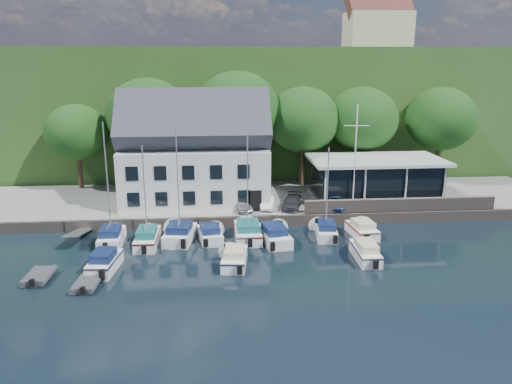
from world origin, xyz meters
The scene contains 34 objects.
ground centered at (0.00, 0.00, 0.00)m, with size 180.00×180.00×0.00m, color black.
quay centered at (0.00, 17.50, 0.50)m, with size 60.00×13.00×1.00m, color gray.
quay_face centered at (0.00, 11.00, 0.50)m, with size 60.00×0.30×1.00m, color #645850.
hillside centered at (0.00, 62.00, 8.00)m, with size 160.00×75.00×16.00m, color #2C4E1D.
field_patch centered at (8.00, 70.00, 16.15)m, with size 50.00×30.00×0.30m, color #545B2D.
farmhouse centered at (22.00, 52.00, 20.10)m, with size 10.40×7.00×8.20m, color beige, non-canonical shape.
harbor_building centered at (-7.00, 16.50, 5.35)m, with size 14.40×8.20×8.70m, color silver, non-canonical shape.
club_pavilion centered at (11.00, 16.00, 3.05)m, with size 13.20×7.20×4.10m, color black, non-canonical shape.
seawall centered at (12.00, 11.40, 1.60)m, with size 18.00×0.50×1.20m, color #645850.
gangway centered at (-16.50, 9.00, 0.00)m, with size 1.20×6.00×1.40m, color silver, non-canonical shape.
car_silver centered at (-2.68, 12.93, 1.59)m, with size 1.39×3.44×1.17m, color #A7A8AC.
car_white centered at (-0.15, 13.46, 1.55)m, with size 1.17×3.36×1.11m, color silver.
car_dgrey centered at (2.13, 13.26, 1.58)m, with size 1.62×3.98×1.15m, color #2D2E32.
car_blue centered at (6.18, 12.96, 1.60)m, with size 1.37×3.48×1.19m, color navy.
flagpole centered at (7.84, 12.68, 5.89)m, with size 2.35×0.20×9.79m, color silver, non-canonical shape.
tree_0 centered at (-19.71, 22.74, 5.56)m, with size 6.67×6.67×9.12m, color #123810, non-canonical shape.
tree_1 centered at (-11.95, 21.71, 6.93)m, with size 8.67×8.67×11.85m, color #123810, non-canonical shape.
tree_2 centered at (-2.57, 21.92, 7.27)m, with size 9.17×9.17×12.54m, color #123810, non-canonical shape.
tree_3 centered at (4.58, 21.95, 6.43)m, with size 7.95×7.95×10.86m, color #123810, non-canonical shape.
tree_4 centered at (11.15, 22.07, 6.39)m, with size 7.89×7.89×10.79m, color #123810, non-canonical shape.
tree_5 centered at (20.35, 22.43, 6.35)m, with size 7.83×7.83×10.70m, color #123810, non-canonical shape.
boat_r1_0 centered at (-13.67, 7.67, 4.66)m, with size 1.94×5.91×9.31m, color white, non-canonical shape.
boat_r1_1 centered at (-10.73, 7.24, 4.59)m, with size 1.86×6.55×9.17m, color white, non-canonical shape.
boat_r1_2 centered at (-8.13, 7.92, 4.78)m, with size 2.32×5.98×9.57m, color white, non-canonical shape.
boat_r1_3 centered at (-5.65, 7.84, 0.69)m, with size 1.87×5.17×1.38m, color white, non-canonical shape.
boat_r1_4 centered at (-2.47, 7.95, 4.77)m, with size 2.33×6.54×9.55m, color white, non-canonical shape.
boat_r1_5 centered at (-0.36, 7.08, 0.76)m, with size 2.12×6.79×1.52m, color white, non-canonical shape.
boat_r1_6 centered at (4.23, 7.97, 4.26)m, with size 1.81×5.92×8.52m, color white, non-canonical shape.
boat_r1_7 centered at (7.36, 7.84, 0.71)m, with size 1.94×5.37×1.43m, color white, non-canonical shape.
boat_r2_0 centered at (-13.17, 2.34, 0.78)m, with size 1.83×5.49×1.56m, color white, non-canonical shape.
boat_r2_2 centered at (-3.83, 2.53, 0.70)m, with size 1.86×5.53×1.40m, color white, non-canonical shape.
boat_r2_4 centered at (6.10, 2.79, 0.73)m, with size 1.69×6.09×1.45m, color white, non-canonical shape.
dinghy_0 centered at (-17.38, 1.09, 0.35)m, with size 1.78×2.97×0.69m, color #38383D, non-canonical shape.
dinghy_1 centered at (-13.82, -0.37, 0.32)m, with size 1.66×2.76×0.64m, color #38383D, non-canonical shape.
Camera 1 is at (-5.22, -31.65, 14.78)m, focal length 35.00 mm.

